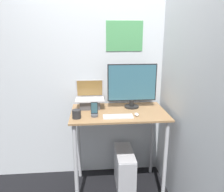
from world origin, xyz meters
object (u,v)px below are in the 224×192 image
at_px(cell_phone, 94,112).
at_px(mouse, 137,114).
at_px(monitor, 132,86).
at_px(computer_tower, 124,169).
at_px(laptop, 90,101).
at_px(keyboard, 118,116).

bearing_deg(cell_phone, mouse, -3.31).
bearing_deg(monitor, cell_phone, -149.07).
bearing_deg(cell_phone, computer_tower, 23.39).
bearing_deg(monitor, mouse, -89.55).
distance_m(laptop, keyboard, 0.44).
bearing_deg(keyboard, computer_tower, 61.49).
xyz_separation_m(monitor, cell_phone, (-0.44, -0.26, -0.21)).
height_order(keyboard, computer_tower, keyboard).
bearing_deg(computer_tower, monitor, 51.54).
bearing_deg(mouse, monitor, 90.45).
relative_size(keyboard, computer_tower, 0.62).
xyz_separation_m(laptop, mouse, (0.49, -0.30, -0.07)).
bearing_deg(monitor, laptop, 178.19).
relative_size(mouse, computer_tower, 0.14).
distance_m(monitor, keyboard, 0.44).
relative_size(monitor, cell_phone, 3.62).
height_order(laptop, mouse, laptop).
xyz_separation_m(laptop, cell_phone, (0.05, -0.28, -0.04)).
xyz_separation_m(cell_phone, computer_tower, (0.35, 0.15, -0.80)).
distance_m(keyboard, mouse, 0.20).
bearing_deg(computer_tower, keyboard, -118.51).
distance_m(monitor, cell_phone, 0.55).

